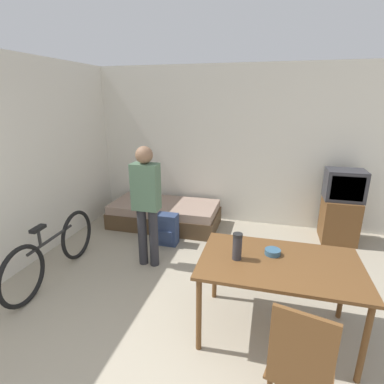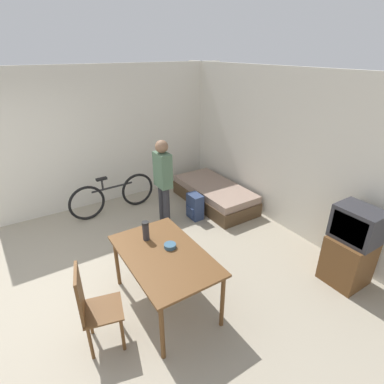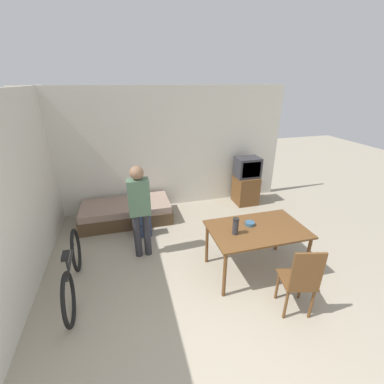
{
  "view_description": "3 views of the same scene",
  "coord_description": "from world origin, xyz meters",
  "views": [
    {
      "loc": [
        0.73,
        -1.23,
        2.17
      ],
      "look_at": [
        -0.15,
        2.15,
        1.06
      ],
      "focal_mm": 28.0,
      "sensor_mm": 36.0,
      "label": 1
    },
    {
      "loc": [
        3.47,
        0.0,
        2.94
      ],
      "look_at": [
        0.01,
        2.21,
        0.97
      ],
      "focal_mm": 28.0,
      "sensor_mm": 36.0,
      "label": 2
    },
    {
      "loc": [
        -0.9,
        -1.64,
        2.79
      ],
      "look_at": [
        0.18,
        2.33,
        0.98
      ],
      "focal_mm": 24.0,
      "sensor_mm": 36.0,
      "label": 3
    }
  ],
  "objects": [
    {
      "name": "wall_left",
      "position": [
        -2.35,
        1.96,
        1.35
      ],
      "size": [
        0.06,
        4.92,
        2.7
      ],
      "color": "silver",
      "rests_on": "ground_plane"
    },
    {
      "name": "daybed",
      "position": [
        -0.98,
        3.39,
        0.2
      ],
      "size": [
        1.87,
        0.9,
        0.41
      ],
      "color": "#4C3823",
      "rests_on": "ground_plane"
    },
    {
      "name": "tv",
      "position": [
        1.86,
        3.54,
        0.55
      ],
      "size": [
        0.55,
        0.53,
        1.14
      ],
      "color": "brown",
      "rests_on": "ground_plane"
    },
    {
      "name": "wall_back",
      "position": [
        0.0,
        3.95,
        1.35
      ],
      "size": [
        5.63,
        0.06,
        2.7
      ],
      "color": "silver",
      "rests_on": "ground_plane"
    },
    {
      "name": "backpack",
      "position": [
        -0.7,
        2.72,
        0.24
      ],
      "size": [
        0.32,
        0.23,
        0.49
      ],
      "color": "navy",
      "rests_on": "ground_plane"
    },
    {
      "name": "mate_bowl",
      "position": [
        0.83,
        1.37,
        0.79
      ],
      "size": [
        0.15,
        0.15,
        0.05
      ],
      "color": "#335670",
      "rests_on": "dining_table"
    },
    {
      "name": "ground_plane",
      "position": [
        0.0,
        0.0,
        0.0
      ],
      "size": [
        20.0,
        20.0,
        0.0
      ],
      "primitive_type": "plane",
      "color": "#9E937F"
    },
    {
      "name": "person_standing",
      "position": [
        -0.75,
        2.11,
        0.93
      ],
      "size": [
        0.34,
        0.22,
        1.61
      ],
      "color": "#28282D",
      "rests_on": "ground_plane"
    },
    {
      "name": "wooden_chair",
      "position": [
        1.02,
        0.35,
        0.57
      ],
      "size": [
        0.49,
        0.49,
        1.02
      ],
      "color": "brown",
      "rests_on": "ground_plane"
    },
    {
      "name": "thermos_flask",
      "position": [
        0.51,
        1.21,
        0.91
      ],
      "size": [
        0.09,
        0.09,
        0.25
      ],
      "color": "#2D2D33",
      "rests_on": "dining_table"
    },
    {
      "name": "bicycle",
      "position": [
        -1.76,
        1.52,
        0.35
      ],
      "size": [
        0.13,
        1.72,
        0.77
      ],
      "color": "black",
      "rests_on": "ground_plane"
    },
    {
      "name": "dining_table",
      "position": [
        0.89,
        1.25,
        0.69
      ],
      "size": [
        1.42,
        0.88,
        0.77
      ],
      "color": "brown",
      "rests_on": "ground_plane"
    }
  ]
}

